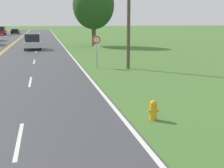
# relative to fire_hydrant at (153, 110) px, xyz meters

# --- Properties ---
(fire_hydrant) EXTENTS (0.42, 0.26, 0.71)m
(fire_hydrant) POSITION_rel_fire_hydrant_xyz_m (0.00, 0.00, 0.00)
(fire_hydrant) COLOR gold
(fire_hydrant) RESTS_ON ground
(traffic_sign) EXTENTS (0.60, 0.10, 2.33)m
(traffic_sign) POSITION_rel_fire_hydrant_xyz_m (0.18, 12.72, 1.39)
(traffic_sign) COLOR gray
(traffic_sign) RESTS_ON ground
(utility_pole_midground) EXTENTS (1.80, 0.24, 7.90)m
(utility_pole_midground) POSITION_rel_fire_hydrant_xyz_m (2.28, 11.63, 3.74)
(utility_pole_midground) COLOR brown
(utility_pole_midground) RESTS_ON ground
(tree_far_back) EXTENTS (5.52, 5.52, 8.59)m
(tree_far_back) POSITION_rel_fire_hydrant_xyz_m (3.09, 32.27, 5.03)
(tree_far_back) COLOR brown
(tree_far_back) RESTS_ON ground
(car_silver_suv_mid_near) EXTENTS (1.96, 4.36, 1.87)m
(car_silver_suv_mid_near) POSITION_rel_fire_hydrant_xyz_m (-4.89, 28.65, 0.62)
(car_silver_suv_mid_near) COLOR black
(car_silver_suv_mid_near) RESTS_ON ground
(car_red_van_mid_far) EXTENTS (1.90, 4.62, 2.02)m
(car_red_van_mid_far) POSITION_rel_fire_hydrant_xyz_m (-13.20, 68.61, 0.68)
(car_red_van_mid_far) COLOR black
(car_red_van_mid_far) RESTS_ON ground
(car_black_sedan_receding) EXTENTS (1.94, 4.66, 1.30)m
(car_black_sedan_receding) POSITION_rel_fire_hydrant_xyz_m (-10.51, 74.40, 0.32)
(car_black_sedan_receding) COLOR black
(car_black_sedan_receding) RESTS_ON ground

